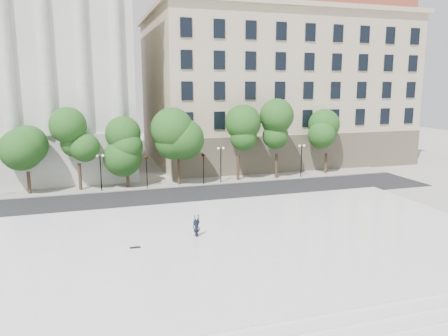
# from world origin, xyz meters

# --- Properties ---
(ground) EXTENTS (160.00, 160.00, 0.00)m
(ground) POSITION_xyz_m (0.00, 0.00, 0.00)
(ground) COLOR #ACAAA2
(ground) RESTS_ON ground
(plaza) EXTENTS (44.00, 22.00, 0.45)m
(plaza) POSITION_xyz_m (0.00, 3.00, 0.23)
(plaza) COLOR white
(plaza) RESTS_ON ground
(street) EXTENTS (60.00, 8.00, 0.02)m
(street) POSITION_xyz_m (0.00, 18.00, 0.01)
(street) COLOR black
(street) RESTS_ON ground
(far_sidewalk) EXTENTS (60.00, 4.00, 0.12)m
(far_sidewalk) POSITION_xyz_m (0.00, 24.00, 0.06)
(far_sidewalk) COLOR #A8A59B
(far_sidewalk) RESTS_ON ground
(building_west) EXTENTS (31.50, 27.65, 25.60)m
(building_west) POSITION_xyz_m (-17.00, 38.57, 12.89)
(building_west) COLOR silver
(building_west) RESTS_ON ground
(building_east) EXTENTS (36.00, 26.15, 23.00)m
(building_east) POSITION_xyz_m (20.00, 38.91, 11.14)
(building_east) COLOR #C5B696
(building_east) RESTS_ON ground
(traffic_light_west) EXTENTS (1.05, 1.74, 4.20)m
(traffic_light_west) POSITION_xyz_m (-1.50, 22.30, 3.70)
(traffic_light_west) COLOR black
(traffic_light_west) RESTS_ON ground
(traffic_light_east) EXTENTS (0.85, 1.81, 4.22)m
(traffic_light_east) POSITION_xyz_m (4.98, 22.30, 3.71)
(traffic_light_east) COLOR black
(traffic_light_east) RESTS_ON ground
(person_lying) EXTENTS (0.99, 1.74, 0.45)m
(person_lying) POSITION_xyz_m (-0.29, 4.47, 0.67)
(person_lying) COLOR black
(person_lying) RESTS_ON plaza
(skateboard) EXTENTS (0.74, 0.23, 0.07)m
(skateboard) POSITION_xyz_m (-4.87, 3.51, 0.49)
(skateboard) COLOR black
(skateboard) RESTS_ON plaza
(street_trees) EXTENTS (48.36, 5.03, 7.91)m
(street_trees) POSITION_xyz_m (-0.25, 23.52, 5.21)
(street_trees) COLOR #382619
(street_trees) RESTS_ON ground
(lamp_posts) EXTENTS (35.69, 0.28, 4.30)m
(lamp_posts) POSITION_xyz_m (0.38, 22.60, 2.89)
(lamp_posts) COLOR black
(lamp_posts) RESTS_ON ground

